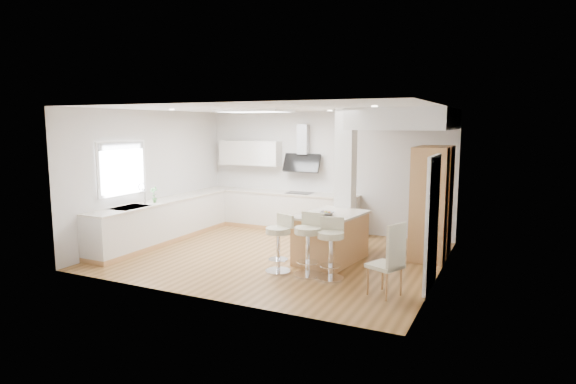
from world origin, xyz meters
The scene contains 18 objects.
ground centered at (0.00, 0.00, 0.00)m, with size 6.00×6.00×0.00m, color olive.
ceiling centered at (0.00, 0.00, 0.00)m, with size 6.00×5.00×0.02m, color white.
wall_back centered at (0.00, 2.50, 1.40)m, with size 6.00×0.04×2.80m, color beige.
wall_left centered at (-3.00, 0.00, 1.40)m, with size 0.04×5.00×2.80m, color beige.
wall_right centered at (3.00, 0.00, 1.40)m, with size 0.04×5.00×2.80m, color beige.
skylight centered at (-0.79, 0.60, 2.77)m, with size 4.10×2.10×0.06m.
window_left centered at (-2.96, -0.90, 1.69)m, with size 0.06×1.28×1.07m.
doorway_right centered at (2.97, -0.60, 1.00)m, with size 0.05×1.00×2.10m.
counter_left centered at (-2.70, 0.23, 0.46)m, with size 0.63×4.50×1.35m.
counter_back centered at (-0.91, 2.22, 0.70)m, with size 3.62×0.63×2.50m.
pillar centered at (1.05, 0.95, 1.40)m, with size 0.35×0.35×2.80m.
soffit centered at (2.10, 1.40, 2.60)m, with size 1.78×2.20×0.40m.
oven_column centered at (2.68, 1.23, 1.05)m, with size 0.63×1.21×2.10m.
peninsula centered at (1.07, 0.11, 0.45)m, with size 1.16×1.58×0.96m.
bar_stool_a centered at (0.51, -0.89, 0.55)m, with size 0.57×0.57×0.99m.
bar_stool_b centered at (1.04, -0.85, 0.59)m, with size 0.51×0.51×1.05m.
bar_stool_c centered at (1.43, -0.86, 0.56)m, with size 0.54×0.54×1.00m.
dining_chair centered at (2.51, -1.28, 0.59)m, with size 0.56×0.56×1.10m.
Camera 1 is at (4.08, -8.01, 2.51)m, focal length 30.00 mm.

